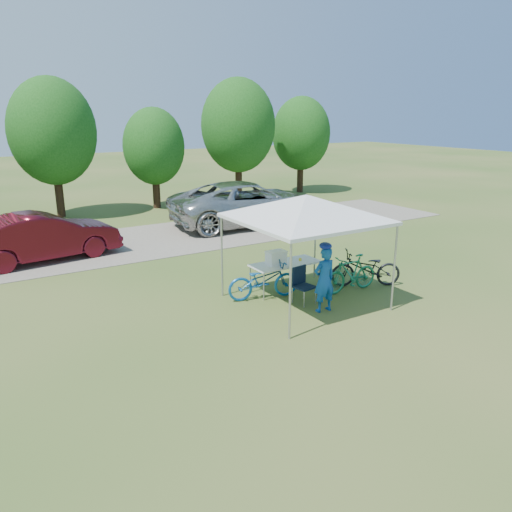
{
  "coord_description": "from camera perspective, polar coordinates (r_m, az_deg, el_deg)",
  "views": [
    {
      "loc": [
        -7.13,
        -9.32,
        4.62
      ],
      "look_at": [
        -0.17,
        2.0,
        0.75
      ],
      "focal_mm": 35.0,
      "sensor_mm": 36.0,
      "label": 1
    }
  ],
  "objects": [
    {
      "name": "folding_table",
      "position": [
        13.2,
        3.37,
        -0.95
      ],
      "size": [
        1.87,
        0.78,
        0.77
      ],
      "color": "white",
      "rests_on": "ground"
    },
    {
      "name": "gravel_strip",
      "position": [
        19.29,
        -8.94,
        2.21
      ],
      "size": [
        24.0,
        5.0,
        0.02
      ],
      "primitive_type": "cube",
      "color": "gray",
      "rests_on": "ground"
    },
    {
      "name": "cooler",
      "position": [
        12.97,
        2.31,
        -0.19
      ],
      "size": [
        0.5,
        0.34,
        0.36
      ],
      "color": "white",
      "rests_on": "folding_table"
    },
    {
      "name": "ground",
      "position": [
        12.62,
        5.46,
        -5.33
      ],
      "size": [
        100.0,
        100.0,
        0.0
      ],
      "primitive_type": "plane",
      "color": "#2D5119",
      "rests_on": "ground"
    },
    {
      "name": "minivan",
      "position": [
        20.91,
        -0.93,
        6.06
      ],
      "size": [
        6.77,
        3.6,
        1.81
      ],
      "primitive_type": "imported",
      "rotation": [
        0.0,
        0.0,
        1.48
      ],
      "color": "#B6B7B1",
      "rests_on": "gravel_strip"
    },
    {
      "name": "treeline",
      "position": [
        24.37,
        -15.68,
        13.1
      ],
      "size": [
        24.89,
        4.28,
        6.3
      ],
      "color": "#382314",
      "rests_on": "ground"
    },
    {
      "name": "folding_chair",
      "position": [
        12.48,
        5.24,
        -2.93
      ],
      "size": [
        0.53,
        0.55,
        0.91
      ],
      "rotation": [
        0.0,
        0.0,
        0.16
      ],
      "color": "black",
      "rests_on": "ground"
    },
    {
      "name": "bike_green",
      "position": [
        13.4,
        10.77,
        -1.97
      ],
      "size": [
        1.68,
        0.54,
        1.0
      ],
      "primitive_type": "imported",
      "rotation": [
        0.0,
        0.0,
        -1.62
      ],
      "color": "#19744E",
      "rests_on": "ground"
    },
    {
      "name": "bike_dark",
      "position": [
        13.88,
        12.47,
        -1.42
      ],
      "size": [
        2.0,
        1.48,
        1.0
      ],
      "primitive_type": "imported",
      "rotation": [
        0.0,
        0.0,
        -2.06
      ],
      "color": "black",
      "rests_on": "ground"
    },
    {
      "name": "bike_blue",
      "position": [
        12.68,
        0.83,
        -2.79
      ],
      "size": [
        1.95,
        1.05,
        0.97
      ],
      "primitive_type": "imported",
      "rotation": [
        0.0,
        0.0,
        1.34
      ],
      "color": "#11539B",
      "rests_on": "ground"
    },
    {
      "name": "cyclist",
      "position": [
        11.89,
        7.8,
        -2.7
      ],
      "size": [
        0.59,
        0.4,
        1.59
      ],
      "primitive_type": "imported",
      "rotation": [
        0.0,
        0.0,
        3.11
      ],
      "color": "#124996",
      "rests_on": "ground"
    },
    {
      "name": "sedan",
      "position": [
        17.24,
        -23.1,
        2.06
      ],
      "size": [
        4.8,
        2.2,
        1.53
      ],
      "primitive_type": "imported",
      "rotation": [
        0.0,
        0.0,
        1.7
      ],
      "color": "#490C15",
      "rests_on": "gravel_strip"
    },
    {
      "name": "ice_cream_cup",
      "position": [
        13.39,
        5.07,
        -0.4
      ],
      "size": [
        0.08,
        0.08,
        0.06
      ],
      "primitive_type": "cylinder",
      "color": "yellow",
      "rests_on": "folding_table"
    },
    {
      "name": "canopy",
      "position": [
        11.9,
        5.8,
        6.63
      ],
      "size": [
        4.53,
        4.53,
        3.0
      ],
      "color": "#A5A5AA",
      "rests_on": "ground"
    }
  ]
}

